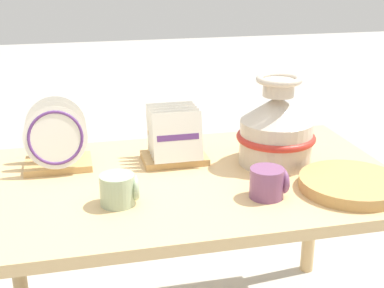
{
  "coord_description": "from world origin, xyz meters",
  "views": [
    {
      "loc": [
        -0.36,
        -1.52,
        1.32
      ],
      "look_at": [
        0.0,
        0.0,
        0.76
      ],
      "focal_mm": 50.0,
      "sensor_mm": 36.0,
      "label": 1
    }
  ],
  "objects_px": {
    "wicker_charger_stack": "(351,184)",
    "dish_rack_square_plates": "(174,143)",
    "mug_plum_glaze": "(268,183)",
    "dish_rack_round_plates": "(57,145)",
    "ceramic_vase": "(276,128)",
    "mug_sage_glaze": "(119,189)"
  },
  "relations": [
    {
      "from": "dish_rack_round_plates",
      "to": "mug_plum_glaze",
      "type": "distance_m",
      "value": 0.7
    },
    {
      "from": "dish_rack_square_plates",
      "to": "mug_sage_glaze",
      "type": "bearing_deg",
      "value": -126.83
    },
    {
      "from": "ceramic_vase",
      "to": "mug_plum_glaze",
      "type": "height_order",
      "value": "ceramic_vase"
    },
    {
      "from": "ceramic_vase",
      "to": "mug_plum_glaze",
      "type": "bearing_deg",
      "value": -115.58
    },
    {
      "from": "wicker_charger_stack",
      "to": "dish_rack_square_plates",
      "type": "bearing_deg",
      "value": 143.23
    },
    {
      "from": "ceramic_vase",
      "to": "mug_sage_glaze",
      "type": "bearing_deg",
      "value": -160.36
    },
    {
      "from": "dish_rack_square_plates",
      "to": "wicker_charger_stack",
      "type": "distance_m",
      "value": 0.59
    },
    {
      "from": "dish_rack_round_plates",
      "to": "wicker_charger_stack",
      "type": "distance_m",
      "value": 0.93
    },
    {
      "from": "dish_rack_round_plates",
      "to": "mug_sage_glaze",
      "type": "bearing_deg",
      "value": -61.58
    },
    {
      "from": "mug_plum_glaze",
      "to": "dish_rack_round_plates",
      "type": "bearing_deg",
      "value": 148.44
    },
    {
      "from": "mug_plum_glaze",
      "to": "mug_sage_glaze",
      "type": "distance_m",
      "value": 0.43
    },
    {
      "from": "ceramic_vase",
      "to": "dish_rack_round_plates",
      "type": "xyz_separation_m",
      "value": [
        -0.71,
        0.12,
        -0.04
      ]
    },
    {
      "from": "dish_rack_square_plates",
      "to": "mug_plum_glaze",
      "type": "relative_size",
      "value": 1.99
    },
    {
      "from": "dish_rack_round_plates",
      "to": "wicker_charger_stack",
      "type": "height_order",
      "value": "dish_rack_round_plates"
    },
    {
      "from": "dish_rack_square_plates",
      "to": "wicker_charger_stack",
      "type": "bearing_deg",
      "value": -36.77
    },
    {
      "from": "mug_sage_glaze",
      "to": "mug_plum_glaze",
      "type": "bearing_deg",
      "value": -7.02
    },
    {
      "from": "dish_rack_square_plates",
      "to": "wicker_charger_stack",
      "type": "height_order",
      "value": "dish_rack_square_plates"
    },
    {
      "from": "dish_rack_round_plates",
      "to": "ceramic_vase",
      "type": "bearing_deg",
      "value": -9.47
    },
    {
      "from": "dish_rack_square_plates",
      "to": "mug_plum_glaze",
      "type": "bearing_deg",
      "value": -58.5
    },
    {
      "from": "wicker_charger_stack",
      "to": "mug_plum_glaze",
      "type": "relative_size",
      "value": 2.88
    },
    {
      "from": "dish_rack_round_plates",
      "to": "wicker_charger_stack",
      "type": "relative_size",
      "value": 0.71
    },
    {
      "from": "dish_rack_square_plates",
      "to": "mug_sage_glaze",
      "type": "distance_m",
      "value": 0.36
    }
  ]
}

